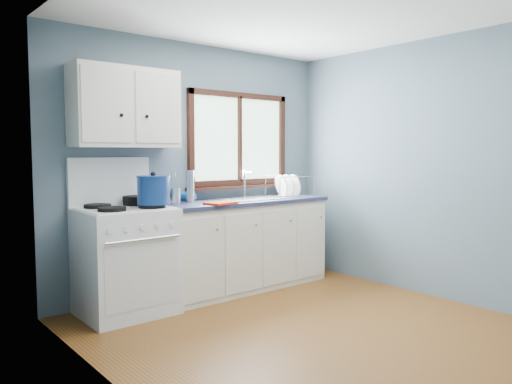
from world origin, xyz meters
TOP-DOWN VIEW (x-y plane):
  - floor at (0.00, 0.00)m, footprint 3.20×3.60m
  - ceiling at (0.00, 0.00)m, footprint 3.20×3.60m
  - wall_back at (0.00, 1.81)m, footprint 3.20×0.02m
  - wall_left at (-1.61, 0.00)m, footprint 0.02×3.60m
  - wall_right at (1.61, 0.00)m, footprint 0.02×3.60m
  - gas_range at (-0.95, 1.47)m, footprint 0.76×0.69m
  - base_cabinets at (0.36, 1.49)m, footprint 1.85×0.60m
  - countertop at (0.36, 1.49)m, footprint 1.89×0.64m
  - sink at (0.54, 1.49)m, footprint 0.84×0.46m
  - window at (0.54, 1.77)m, footprint 1.36×0.10m
  - upper_cabinets at (-0.85, 1.63)m, footprint 0.95×0.35m
  - skillet at (-0.76, 1.62)m, footprint 0.40×0.30m
  - stockpot at (-0.75, 1.32)m, footprint 0.33×0.33m
  - utensil_crock at (-0.39, 1.58)m, footprint 0.13×0.13m
  - thermos at (-0.21, 1.59)m, footprint 0.08×0.08m
  - soap_bottle at (-0.13, 1.65)m, footprint 0.11×0.11m
  - dish_towel at (-0.08, 1.26)m, footprint 0.31×0.25m
  - dish_rack at (1.04, 1.53)m, footprint 0.52×0.44m

SIDE VIEW (x-z plane):
  - floor at x=0.00m, z-range -0.02..0.00m
  - base_cabinets at x=0.36m, z-range -0.03..0.85m
  - gas_range at x=-0.95m, z-range -0.19..1.17m
  - sink at x=0.54m, z-range 0.64..1.08m
  - countertop at x=0.36m, z-range 0.88..0.92m
  - dish_towel at x=-0.08m, z-range 0.92..0.94m
  - dish_rack at x=1.04m, z-range 0.86..1.10m
  - skillet at x=-0.76m, z-range 0.96..1.01m
  - utensil_crock at x=-0.39m, z-range 0.81..1.18m
  - soap_bottle at x=-0.13m, z-range 0.92..1.16m
  - thermos at x=-0.21m, z-range 0.92..1.23m
  - stockpot at x=-0.75m, z-range 0.95..1.23m
  - wall_back at x=0.00m, z-range 0.00..2.50m
  - wall_left at x=-1.61m, z-range 0.00..2.50m
  - wall_right at x=1.61m, z-range 0.00..2.50m
  - window at x=0.54m, z-range 0.96..1.99m
  - upper_cabinets at x=-0.85m, z-range 1.45..2.15m
  - ceiling at x=0.00m, z-range 2.50..2.52m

